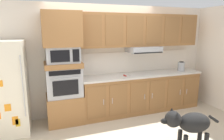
{
  "coord_description": "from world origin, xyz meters",
  "views": [
    {
      "loc": [
        -1.34,
        -3.31,
        1.97
      ],
      "look_at": [
        0.02,
        0.46,
        1.13
      ],
      "focal_mm": 31.66,
      "sensor_mm": 36.0,
      "label": 1
    }
  ],
  "objects_px": {
    "screwdriver": "(125,76)",
    "microwave": "(63,54)",
    "refrigerator": "(6,88)",
    "built_in_oven": "(64,81)",
    "electric_kettle": "(181,66)",
    "dog": "(189,123)"
  },
  "relations": [
    {
      "from": "screwdriver",
      "to": "microwave",
      "type": "bearing_deg",
      "value": 175.95
    },
    {
      "from": "refrigerator",
      "to": "built_in_oven",
      "type": "distance_m",
      "value": 1.08
    },
    {
      "from": "refrigerator",
      "to": "electric_kettle",
      "type": "bearing_deg",
      "value": 0.29
    },
    {
      "from": "microwave",
      "to": "screwdriver",
      "type": "relative_size",
      "value": 4.53
    },
    {
      "from": "screwdriver",
      "to": "electric_kettle",
      "type": "xyz_separation_m",
      "value": [
        1.56,
        0.05,
        0.1
      ]
    },
    {
      "from": "electric_kettle",
      "to": "microwave",
      "type": "bearing_deg",
      "value": 179.07
    },
    {
      "from": "refrigerator",
      "to": "electric_kettle",
      "type": "relative_size",
      "value": 7.33
    },
    {
      "from": "microwave",
      "to": "dog",
      "type": "height_order",
      "value": "microwave"
    },
    {
      "from": "microwave",
      "to": "screwdriver",
      "type": "bearing_deg",
      "value": -4.05
    },
    {
      "from": "microwave",
      "to": "electric_kettle",
      "type": "distance_m",
      "value": 2.93
    },
    {
      "from": "refrigerator",
      "to": "built_in_oven",
      "type": "bearing_deg",
      "value": 3.6
    },
    {
      "from": "dog",
      "to": "built_in_oven",
      "type": "bearing_deg",
      "value": -30.74
    },
    {
      "from": "built_in_oven",
      "to": "dog",
      "type": "relative_size",
      "value": 0.66
    },
    {
      "from": "refrigerator",
      "to": "screwdriver",
      "type": "relative_size",
      "value": 12.37
    },
    {
      "from": "refrigerator",
      "to": "built_in_oven",
      "type": "xyz_separation_m",
      "value": [
        1.08,
        0.07,
        0.02
      ]
    },
    {
      "from": "built_in_oven",
      "to": "screwdriver",
      "type": "xyz_separation_m",
      "value": [
        1.34,
        -0.1,
        0.03
      ]
    },
    {
      "from": "microwave",
      "to": "electric_kettle",
      "type": "xyz_separation_m",
      "value": [
        2.9,
        -0.05,
        -0.43
      ]
    },
    {
      "from": "refrigerator",
      "to": "dog",
      "type": "distance_m",
      "value": 3.35
    },
    {
      "from": "microwave",
      "to": "dog",
      "type": "xyz_separation_m",
      "value": [
        1.85,
        -1.62,
        -1.04
      ]
    },
    {
      "from": "built_in_oven",
      "to": "electric_kettle",
      "type": "distance_m",
      "value": 2.9
    },
    {
      "from": "electric_kettle",
      "to": "built_in_oven",
      "type": "bearing_deg",
      "value": 179.07
    },
    {
      "from": "built_in_oven",
      "to": "dog",
      "type": "bearing_deg",
      "value": -41.11
    }
  ]
}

